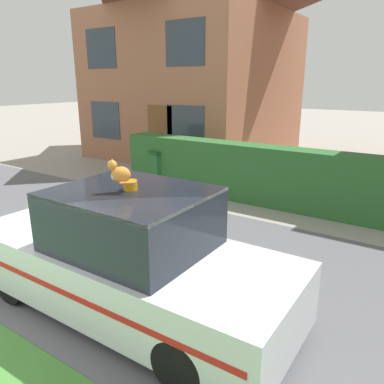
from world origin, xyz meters
name	(u,v)px	position (x,y,z in m)	size (l,w,h in m)	color
road_strip	(141,251)	(0.00, 3.86, 0.01)	(28.00, 5.02, 0.01)	#5B5B60
garden_hedge	(277,177)	(0.98, 7.54, 0.70)	(8.61, 0.65, 1.39)	#2D662D
police_car	(127,258)	(1.02, 2.48, 0.73)	(4.40, 1.72, 1.73)	black
cat	(119,173)	(1.11, 2.34, 1.86)	(0.32, 0.25, 0.28)	orange
house_left	(197,62)	(-4.42, 12.38, 3.55)	(6.73, 7.05, 6.98)	#A86B4C
wheelie_bin	(160,167)	(-2.45, 7.45, 0.51)	(0.79, 0.76, 1.00)	#23662D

